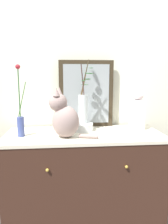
% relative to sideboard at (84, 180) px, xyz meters
% --- Properties ---
extents(ground_plane, '(6.00, 6.00, 0.00)m').
position_rel_sideboard_xyz_m(ground_plane, '(0.00, 0.00, -0.42)').
color(ground_plane, '#504848').
extents(wall_back, '(4.40, 0.08, 2.60)m').
position_rel_sideboard_xyz_m(wall_back, '(0.00, 0.34, 0.88)').
color(wall_back, silver).
rests_on(wall_back, ground_plane).
extents(sideboard, '(1.30, 0.56, 0.84)m').
position_rel_sideboard_xyz_m(sideboard, '(0.00, 0.00, 0.00)').
color(sideboard, '#351F17').
rests_on(sideboard, ground_plane).
extents(mirror_leaning, '(0.50, 0.03, 0.61)m').
position_rel_sideboard_xyz_m(mirror_leaning, '(0.04, 0.25, 0.73)').
color(mirror_leaning, '#302619').
rests_on(mirror_leaning, sideboard).
extents(cat_sitting, '(0.37, 0.23, 0.39)m').
position_rel_sideboard_xyz_m(cat_sitting, '(-0.16, -0.10, 0.58)').
color(cat_sitting, gray).
rests_on(cat_sitting, sideboard).
extents(vase_slim_green, '(0.08, 0.05, 0.56)m').
position_rel_sideboard_xyz_m(vase_slim_green, '(-0.50, -0.04, 0.55)').
color(vase_slim_green, '#3D4B8B').
rests_on(vase_slim_green, sideboard).
extents(bowl_porcelain, '(0.18, 0.18, 0.06)m').
position_rel_sideboard_xyz_m(bowl_porcelain, '(-0.00, 0.09, 0.45)').
color(bowl_porcelain, white).
rests_on(bowl_porcelain, sideboard).
extents(vase_glass_clear, '(0.15, 0.22, 0.54)m').
position_rel_sideboard_xyz_m(vase_glass_clear, '(-0.00, 0.09, 0.64)').
color(vase_glass_clear, silver).
rests_on(vase_glass_clear, bowl_porcelain).
extents(jar_lidded_porcelain, '(0.11, 0.11, 0.35)m').
position_rel_sideboard_xyz_m(jar_lidded_porcelain, '(0.48, 0.09, 0.58)').
color(jar_lidded_porcelain, white).
rests_on(jar_lidded_porcelain, sideboard).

